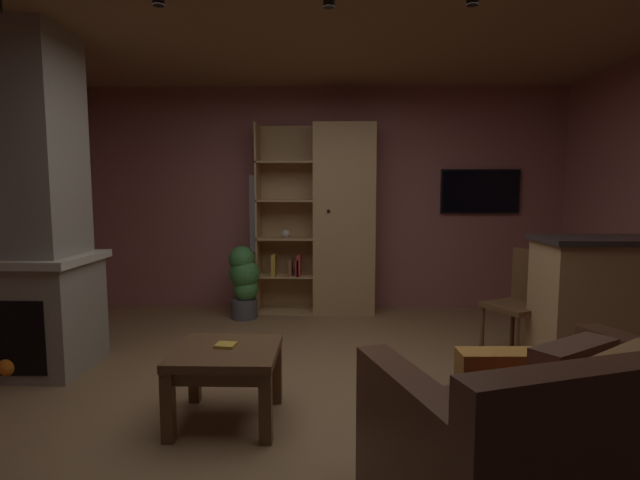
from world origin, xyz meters
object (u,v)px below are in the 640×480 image
object	(u,v)px
stone_fireplace	(28,221)
dining_chair	(523,297)
kitchen_bar_counter	(640,309)
table_book_0	(226,345)
wall_mounted_tv	(480,191)
leather_couch	(558,451)
coffee_table	(226,363)
potted_floor_plant	(244,280)
bookshelf_cabinet	(336,221)

from	to	relation	value
stone_fireplace	dining_chair	distance (m)	4.00
kitchen_bar_counter	dining_chair	size ratio (longest dim) A/B	1.63
table_book_0	wall_mounted_tv	world-z (taller)	wall_mounted_tv
leather_couch	coffee_table	xyz separation A→B (m)	(-1.61, 0.87, 0.05)
kitchen_bar_counter	dining_chair	world-z (taller)	kitchen_bar_counter
coffee_table	potted_floor_plant	bearing A→B (deg)	97.67
stone_fireplace	table_book_0	distance (m)	2.01
leather_couch	dining_chair	world-z (taller)	dining_chair
kitchen_bar_counter	dining_chair	xyz separation A→B (m)	(-0.69, 0.42, -0.01)
table_book_0	leather_couch	bearing A→B (deg)	-29.08
leather_couch	potted_floor_plant	bearing A→B (deg)	120.83
bookshelf_cabinet	potted_floor_plant	xyz separation A→B (m)	(-1.01, -0.33, -0.63)
stone_fireplace	wall_mounted_tv	world-z (taller)	stone_fireplace
table_book_0	kitchen_bar_counter	bearing A→B (deg)	13.08
dining_chair	potted_floor_plant	world-z (taller)	dining_chair
leather_couch	bookshelf_cabinet	bearing A→B (deg)	104.42
dining_chair	table_book_0	bearing A→B (deg)	-153.76
coffee_table	dining_chair	bearing A→B (deg)	26.91
stone_fireplace	leather_couch	size ratio (longest dim) A/B	1.56
table_book_0	potted_floor_plant	bearing A→B (deg)	97.59
kitchen_bar_counter	wall_mounted_tv	world-z (taller)	wall_mounted_tv
leather_couch	wall_mounted_tv	bearing A→B (deg)	78.37
bookshelf_cabinet	table_book_0	world-z (taller)	bookshelf_cabinet
stone_fireplace	dining_chair	bearing A→B (deg)	4.43
bookshelf_cabinet	leather_couch	world-z (taller)	bookshelf_cabinet
stone_fireplace	dining_chair	world-z (taller)	stone_fireplace
bookshelf_cabinet	dining_chair	size ratio (longest dim) A/B	2.34
stone_fireplace	bookshelf_cabinet	distance (m)	3.03
leather_couch	coffee_table	size ratio (longest dim) A/B	2.66
leather_couch	coffee_table	distance (m)	1.83
kitchen_bar_counter	coffee_table	bearing A→B (deg)	-166.35
bookshelf_cabinet	wall_mounted_tv	distance (m)	1.73
dining_chair	potted_floor_plant	xyz separation A→B (m)	(-2.55, 1.22, -0.10)
kitchen_bar_counter	stone_fireplace	bearing A→B (deg)	178.54
potted_floor_plant	bookshelf_cabinet	bearing A→B (deg)	17.92
table_book_0	wall_mounted_tv	size ratio (longest dim) A/B	0.13
bookshelf_cabinet	wall_mounted_tv	xyz separation A→B (m)	(1.69, 0.21, 0.33)
bookshelf_cabinet	potted_floor_plant	bearing A→B (deg)	-162.08
wall_mounted_tv	kitchen_bar_counter	bearing A→B (deg)	-76.13
coffee_table	wall_mounted_tv	world-z (taller)	wall_mounted_tv
coffee_table	table_book_0	size ratio (longest dim) A/B	5.34
kitchen_bar_counter	dining_chair	distance (m)	0.81
bookshelf_cabinet	dining_chair	bearing A→B (deg)	-45.24
coffee_table	potted_floor_plant	size ratio (longest dim) A/B	0.78
leather_couch	potted_floor_plant	xyz separation A→B (m)	(-1.92, 3.22, 0.12)
bookshelf_cabinet	kitchen_bar_counter	xyz separation A→B (m)	(2.22, -1.97, -0.52)
stone_fireplace	leather_couch	distance (m)	3.82
leather_couch	potted_floor_plant	distance (m)	3.75
kitchen_bar_counter	table_book_0	size ratio (longest dim) A/B	12.77
leather_couch	dining_chair	size ratio (longest dim) A/B	1.82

